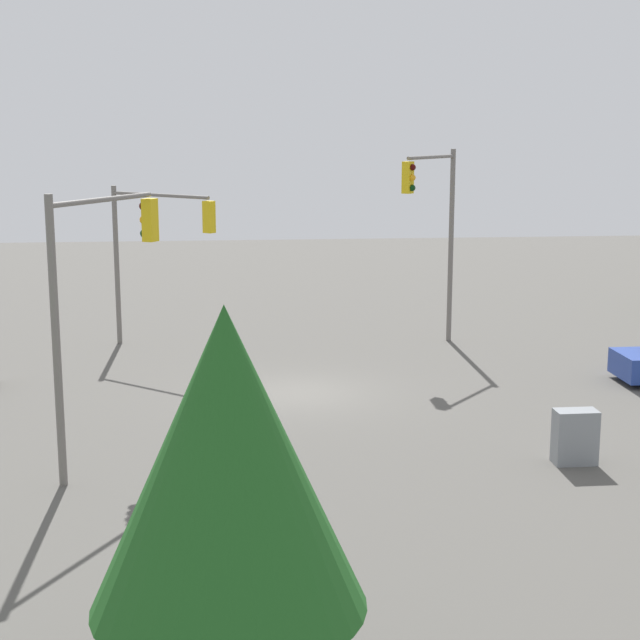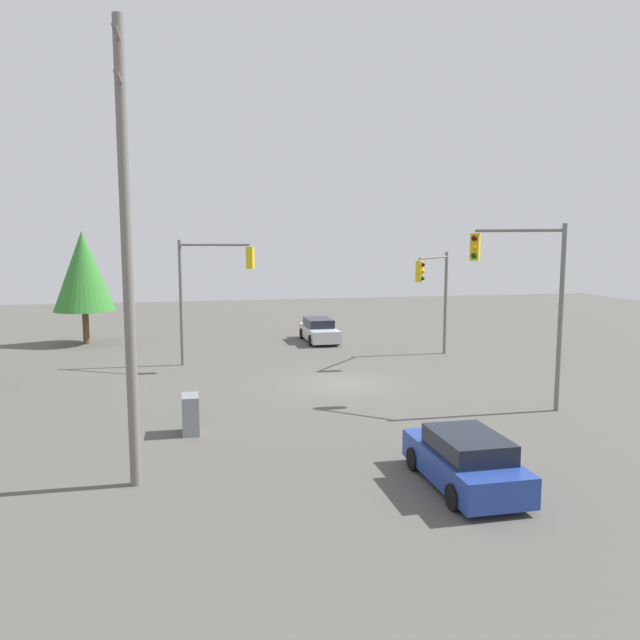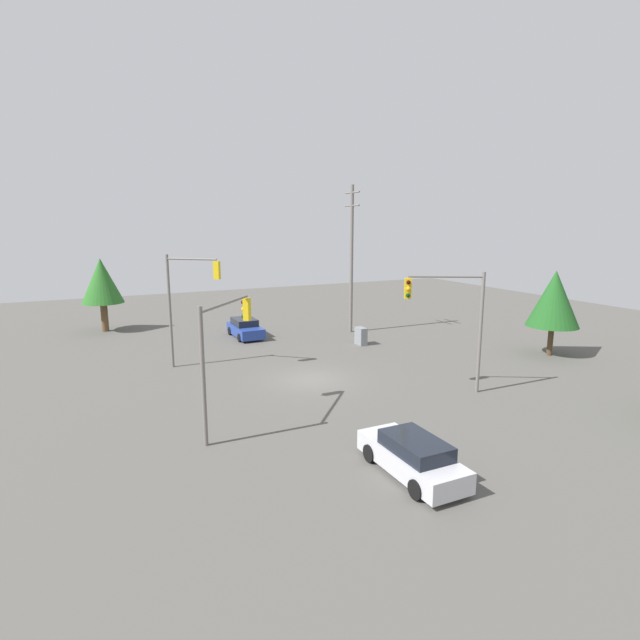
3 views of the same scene
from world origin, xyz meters
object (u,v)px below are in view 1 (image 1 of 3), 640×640
at_px(traffic_signal_cross, 96,279).
at_px(traffic_signal_aux, 436,215).
at_px(electrical_cabinet, 575,437).
at_px(traffic_signal_main, 155,238).

bearing_deg(traffic_signal_cross, traffic_signal_aux, -13.37).
xyz_separation_m(traffic_signal_aux, electrical_cabinet, (0.66, -12.51, -4.07)).
bearing_deg(traffic_signal_aux, traffic_signal_main, -52.29).
bearing_deg(traffic_signal_main, traffic_signal_aux, 38.24).
bearing_deg(traffic_signal_cross, traffic_signal_main, 26.18).
bearing_deg(electrical_cabinet, traffic_signal_cross, 174.25).
bearing_deg(traffic_signal_main, electrical_cabinet, -10.25).
bearing_deg(electrical_cabinet, traffic_signal_main, 128.84).
xyz_separation_m(traffic_signal_cross, traffic_signal_aux, (10.31, 11.40, 0.33)).
xyz_separation_m(traffic_signal_main, traffic_signal_aux, (9.78, -0.46, 0.74)).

